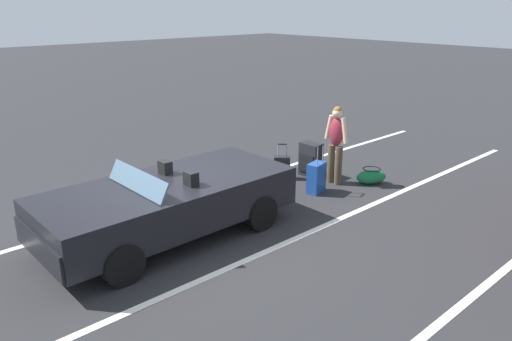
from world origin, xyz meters
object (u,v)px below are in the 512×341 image
Objects in this scene: suitcase_large_black at (311,160)px; traveler_person at (336,141)px; suitcase_small_carryon at (282,167)px; convertible_car at (157,206)px; suitcase_medium_bright at (316,178)px; duffel_bag at (371,177)px.

suitcase_large_black is 0.87m from traveler_person.
traveler_person is at bearing -99.27° from suitcase_small_carryon.
convertible_car reaches higher than suitcase_large_black.
convertible_car reaches higher than suitcase_medium_bright.
convertible_car is at bearing 149.40° from suitcase_small_carryon.
suitcase_medium_bright is 0.61× the size of traveler_person.
suitcase_medium_bright reaches higher than duffel_bag.
suitcase_medium_bright is 1.25× the size of suitcase_small_carryon.
convertible_car is 5.15× the size of suitcase_small_carryon.
duffel_bag is at bearing -94.69° from suitcase_small_carryon.
suitcase_small_carryon reaches higher than suitcase_large_black.
suitcase_large_black is 1.36m from duffel_bag.
suitcase_medium_bright is (0.67, 0.76, -0.05)m from suitcase_large_black.
suitcase_medium_bright is 1.33m from duffel_bag.
traveler_person is (0.55, -0.56, 0.77)m from duffel_bag.
duffel_bag is (-4.70, 0.76, -0.43)m from convertible_car.
convertible_car is 4.11× the size of suitcase_medium_bright.
convertible_car is at bearing 4.36° from suitcase_large_black.
suitcase_medium_bright is 1.44× the size of duffel_bag.
suitcase_small_carryon is (-3.54, -0.74, -0.34)m from convertible_car.
convertible_car is 3.63m from suitcase_small_carryon.
duffel_bag is at bearing 170.57° from convertible_car.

